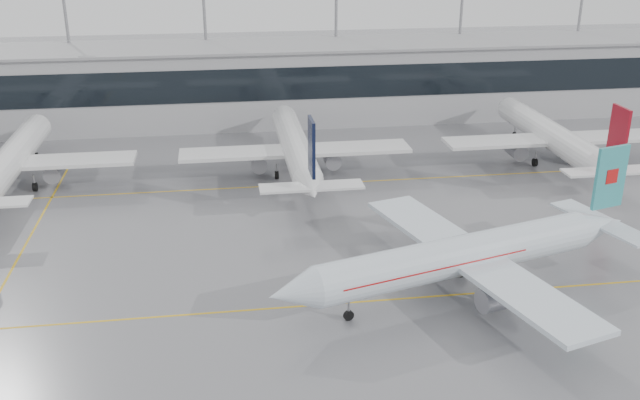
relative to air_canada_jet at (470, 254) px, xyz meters
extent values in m
plane|color=slate|center=(-11.64, -0.45, -3.70)|extent=(320.00, 320.00, 0.00)
cube|color=gold|center=(-11.64, -0.45, -3.70)|extent=(120.00, 0.25, 0.01)
cube|color=gold|center=(-11.64, 29.55, -3.70)|extent=(120.00, 0.25, 0.01)
cube|color=gold|center=(-41.64, 14.55, -3.70)|extent=(0.25, 60.00, 0.01)
cube|color=#9C9C9F|center=(-11.64, 61.55, 2.30)|extent=(180.00, 15.00, 12.00)
cube|color=black|center=(-11.64, 54.00, 3.80)|extent=(180.00, 0.20, 5.00)
cube|color=gray|center=(-11.64, 61.55, 8.50)|extent=(182.00, 16.00, 0.40)
cylinder|color=gray|center=(-44.64, 67.55, 7.30)|extent=(0.50, 0.50, 22.00)
cylinder|color=gray|center=(-22.64, 67.55, 7.30)|extent=(0.50, 0.50, 22.00)
cylinder|color=gray|center=(-0.64, 67.55, 7.30)|extent=(0.50, 0.50, 22.00)
cylinder|color=gray|center=(21.36, 67.55, 7.30)|extent=(0.50, 0.50, 22.00)
cylinder|color=gray|center=(43.36, 67.55, 7.30)|extent=(0.50, 0.50, 22.00)
cylinder|color=silver|center=(-1.23, -0.35, 0.08)|extent=(27.13, 10.97, 3.57)
cone|color=silver|center=(-16.22, -4.68, 0.08)|extent=(4.83, 4.54, 3.57)
cone|color=silver|center=(14.53, 4.19, 0.08)|extent=(6.37, 4.98, 3.57)
cube|color=silver|center=(0.21, 0.06, -0.32)|extent=(12.98, 29.70, 0.45)
cube|color=silver|center=(14.72, 4.25, 0.38)|extent=(5.83, 11.67, 0.25)
cube|color=teal|center=(14.91, 4.30, 4.91)|extent=(3.56, 1.33, 6.09)
cylinder|color=gray|center=(1.06, -4.69, -1.82)|extent=(4.04, 3.02, 2.10)
cylinder|color=gray|center=(-1.60, 4.53, -1.82)|extent=(4.04, 3.02, 2.10)
cylinder|color=gray|center=(-11.42, -3.29, -2.48)|extent=(0.20, 0.20, 1.54)
cylinder|color=black|center=(-11.42, -3.29, -3.25)|extent=(0.95, 0.54, 0.90)
cylinder|color=gray|center=(1.89, -2.16, -2.38)|extent=(0.24, 0.24, 1.54)
cylinder|color=black|center=(1.89, -2.16, -3.15)|extent=(1.18, 0.74, 1.10)
cylinder|color=gray|center=(0.45, 2.84, -2.38)|extent=(0.24, 0.24, 1.54)
cylinder|color=black|center=(0.45, 2.84, -3.15)|extent=(1.18, 0.74, 1.10)
cube|color=#B70F0F|center=(14.91, 4.30, 5.06)|extent=(1.47, 0.82, 1.40)
cube|color=#B70F0F|center=(-4.11, -1.19, 0.28)|extent=(18.29, 8.45, 0.12)
cylinder|color=silver|center=(-46.64, 34.55, 0.10)|extent=(3.59, 27.36, 3.59)
cone|color=silver|center=(-46.64, 50.23, 0.10)|extent=(3.59, 4.00, 3.59)
cube|color=silver|center=(-46.64, 33.05, -0.30)|extent=(29.64, 5.00, 0.45)
cylinder|color=gray|center=(-41.84, 33.55, -1.80)|extent=(2.10, 3.60, 2.10)
cylinder|color=gray|center=(-46.64, 45.23, -2.47)|extent=(0.20, 0.20, 1.56)
cylinder|color=black|center=(-46.64, 45.23, -3.25)|extent=(0.30, 0.90, 0.90)
cylinder|color=gray|center=(-44.04, 32.05, -2.37)|extent=(0.24, 0.24, 1.56)
cylinder|color=black|center=(-44.04, 32.05, -3.15)|extent=(0.45, 1.10, 1.10)
cylinder|color=silver|center=(-11.64, 34.55, 0.10)|extent=(3.59, 27.36, 3.59)
cone|color=silver|center=(-11.64, 50.23, 0.10)|extent=(3.59, 4.00, 3.59)
cone|color=silver|center=(-11.64, 18.07, 0.10)|extent=(3.59, 5.60, 3.59)
cube|color=silver|center=(-11.64, 33.05, -0.30)|extent=(29.64, 5.00, 0.45)
cube|color=silver|center=(-11.64, 17.87, 0.40)|extent=(11.40, 2.80, 0.25)
cube|color=black|center=(-11.64, 17.67, 4.96)|extent=(0.35, 3.60, 6.12)
cylinder|color=gray|center=(-16.44, 33.55, -1.80)|extent=(2.10, 3.60, 2.10)
cylinder|color=gray|center=(-6.84, 33.55, -1.80)|extent=(2.10, 3.60, 2.10)
cylinder|color=gray|center=(-11.64, 45.23, -2.47)|extent=(0.20, 0.20, 1.56)
cylinder|color=black|center=(-11.64, 45.23, -3.25)|extent=(0.30, 0.90, 0.90)
cylinder|color=gray|center=(-14.24, 32.05, -2.37)|extent=(0.24, 0.24, 1.56)
cylinder|color=black|center=(-14.24, 32.05, -3.15)|extent=(0.45, 1.10, 1.10)
cylinder|color=gray|center=(-9.04, 32.05, -2.37)|extent=(0.24, 0.24, 1.56)
cylinder|color=black|center=(-9.04, 32.05, -3.15)|extent=(0.45, 1.10, 1.10)
cylinder|color=silver|center=(23.36, 34.55, 0.10)|extent=(3.59, 27.36, 3.59)
cone|color=silver|center=(23.36, 50.23, 0.10)|extent=(3.59, 4.00, 3.59)
cone|color=silver|center=(23.36, 18.07, 0.10)|extent=(3.59, 5.60, 3.59)
cube|color=silver|center=(23.36, 33.05, -0.30)|extent=(29.64, 5.00, 0.45)
cube|color=silver|center=(23.36, 17.87, 0.40)|extent=(11.40, 2.80, 0.25)
cube|color=maroon|center=(23.36, 17.67, 4.96)|extent=(0.35, 3.60, 6.12)
cylinder|color=gray|center=(18.56, 33.55, -1.80)|extent=(2.10, 3.60, 2.10)
cylinder|color=gray|center=(28.16, 33.55, -1.80)|extent=(2.10, 3.60, 2.10)
cylinder|color=gray|center=(23.36, 45.23, -2.47)|extent=(0.20, 0.20, 1.56)
cylinder|color=black|center=(23.36, 45.23, -3.25)|extent=(0.30, 0.90, 0.90)
cylinder|color=gray|center=(20.76, 32.05, -2.37)|extent=(0.24, 0.24, 1.56)
cylinder|color=black|center=(20.76, 32.05, -3.15)|extent=(0.45, 1.10, 1.10)
cylinder|color=gray|center=(25.96, 32.05, -2.37)|extent=(0.24, 0.24, 1.56)
cylinder|color=black|center=(25.96, 32.05, -3.15)|extent=(0.45, 1.10, 1.10)
camera|label=1|loc=(-21.31, -54.04, 27.65)|focal=40.00mm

